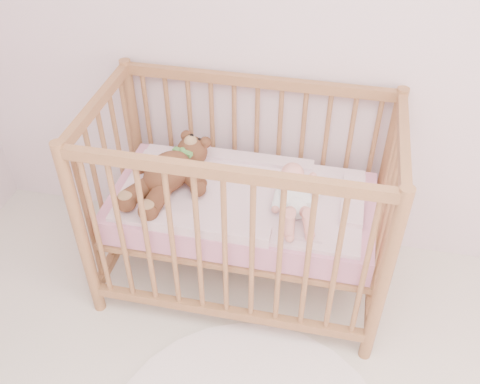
% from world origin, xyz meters
% --- Properties ---
extents(wall_back, '(4.00, 0.02, 2.70)m').
position_xyz_m(wall_back, '(0.00, 2.00, 1.35)').
color(wall_back, silver).
rests_on(wall_back, floor).
extents(crib, '(1.36, 0.76, 1.00)m').
position_xyz_m(crib, '(-0.46, 1.60, 0.50)').
color(crib, '#9C6A42').
rests_on(crib, floor).
extents(mattress, '(1.22, 0.62, 0.13)m').
position_xyz_m(mattress, '(-0.46, 1.60, 0.49)').
color(mattress, pink).
rests_on(mattress, crib).
extents(blanket, '(1.10, 0.58, 0.06)m').
position_xyz_m(blanket, '(-0.46, 1.60, 0.56)').
color(blanket, '#F6AABA').
rests_on(blanket, mattress).
extents(baby, '(0.34, 0.53, 0.12)m').
position_xyz_m(baby, '(-0.22, 1.58, 0.64)').
color(baby, white).
rests_on(baby, blanket).
extents(teddy_bear, '(0.58, 0.69, 0.17)m').
position_xyz_m(teddy_bear, '(-0.81, 1.58, 0.65)').
color(teddy_bear, brown).
rests_on(teddy_bear, blanket).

